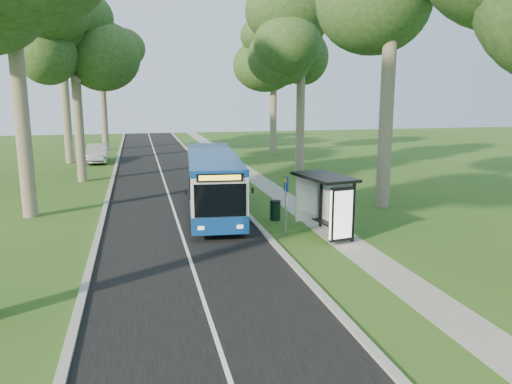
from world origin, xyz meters
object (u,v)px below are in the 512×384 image
litter_bin (275,210)px  car_silver (98,153)px  bus (213,182)px  car_white (95,154)px  bus_shelter (331,195)px  bus_stop_sign (286,198)px

litter_bin → car_silver: car_silver is taller
bus → litter_bin: size_ratio=12.10×
car_white → car_silver: 0.42m
bus → car_white: bus is taller
bus_shelter → bus_stop_sign: bearing=142.8°
bus → car_white: 22.32m
litter_bin → car_silver: size_ratio=0.19×
bus_shelter → car_silver: bearing=102.6°
bus_shelter → car_white: bus_shelter is taller
bus_stop_sign → car_white: size_ratio=0.64×
litter_bin → car_white: 25.59m
car_white → car_silver: (0.24, -0.33, 0.11)m
bus_stop_sign → bus_shelter: size_ratio=0.79×
bus → bus_stop_sign: bearing=-59.6°
bus_stop_sign → litter_bin: 2.86m
bus → bus_shelter: size_ratio=3.48×
bus_stop_sign → bus_shelter: (1.69, -0.86, 0.22)m
litter_bin → car_silver: 25.20m
bus_shelter → car_white: 29.37m
car_silver → litter_bin: bearing=-66.6°
litter_bin → car_white: bearing=113.0°
bus_shelter → bus: bearing=114.2°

